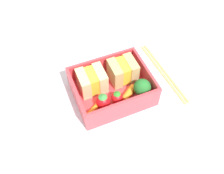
{
  "coord_description": "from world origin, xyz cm",
  "views": [
    {
      "loc": [
        -12.38,
        -29.69,
        46.21
      ],
      "look_at": [
        0.0,
        0.0,
        2.7
      ],
      "focal_mm": 40.0,
      "sensor_mm": 36.0,
      "label": 1
    }
  ],
  "objects": [
    {
      "name": "bento_tray",
      "position": [
        0.0,
        0.0,
        0.6
      ],
      "size": [
        16.4,
        13.11,
        1.2
      ],
      "primitive_type": "cube",
      "color": "#DB3C43",
      "rests_on": "ground_plane"
    },
    {
      "name": "broccoli_floret",
      "position": [
        5.58,
        -3.28,
        3.7
      ],
      "size": [
        3.75,
        3.75,
        4.43
      ],
      "color": "#81C96B",
      "rests_on": "bento_tray"
    },
    {
      "name": "bento_rim",
      "position": [
        0.0,
        0.0,
        3.49
      ],
      "size": [
        16.4,
        13.11,
        4.58
      ],
      "color": "#DB3C43",
      "rests_on": "bento_tray"
    },
    {
      "name": "carrot_stick_left",
      "position": [
        2.95,
        -2.41,
        1.94
      ],
      "size": [
        4.25,
        3.58,
        1.48
      ],
      "primitive_type": "cylinder",
      "rotation": [
        1.57,
        0.0,
        2.18
      ],
      "color": "orange",
      "rests_on": "bento_tray"
    },
    {
      "name": "sandwich_center_left",
      "position": [
        3.65,
        2.54,
        3.69
      ],
      "size": [
        5.79,
        5.09,
        4.99
      ],
      "color": "tan",
      "rests_on": "bento_tray"
    },
    {
      "name": "ground_plane",
      "position": [
        0.0,
        0.0,
        -1.0
      ],
      "size": [
        120.0,
        120.0,
        2.0
      ],
      "primitive_type": "cube",
      "color": "silver"
    },
    {
      "name": "strawberry_left",
      "position": [
        -3.15,
        -2.69,
        2.84
      ],
      "size": [
        3.04,
        3.04,
        3.64
      ],
      "color": "red",
      "rests_on": "bento_tray"
    },
    {
      "name": "folded_napkin",
      "position": [
        3.48,
        -17.19,
        0.2
      ],
      "size": [
        14.47,
        11.02,
        0.4
      ],
      "primitive_type": "cube",
      "rotation": [
        0.0,
        0.0,
        -0.09
      ],
      "color": "white",
      "rests_on": "ground_plane"
    },
    {
      "name": "strawberry_far_left",
      "position": [
        0.28,
        -2.76,
        2.59
      ],
      "size": [
        2.53,
        2.53,
        3.13
      ],
      "color": "red",
      "rests_on": "bento_tray"
    },
    {
      "name": "carrot_stick_far_left",
      "position": [
        -5.55,
        -3.21,
        1.72
      ],
      "size": [
        4.87,
        3.34,
        1.04
      ],
      "primitive_type": "cylinder",
      "rotation": [
        1.57,
        0.0,
        5.22
      ],
      "color": "orange",
      "rests_on": "bento_tray"
    },
    {
      "name": "chopstick_pair",
      "position": [
        13.84,
        1.04,
        0.35
      ],
      "size": [
        2.43,
        19.66,
        0.7
      ],
      "color": "tan",
      "rests_on": "ground_plane"
    },
    {
      "name": "sandwich_left",
      "position": [
        -3.65,
        2.54,
        3.69
      ],
      "size": [
        5.79,
        5.09,
        4.99
      ],
      "color": "#E0C189",
      "rests_on": "bento_tray"
    },
    {
      "name": "drinking_glass",
      "position": [
        -17.54,
        -0.83,
        3.81
      ],
      "size": [
        5.95,
        5.95,
        7.62
      ],
      "primitive_type": "cylinder",
      "color": "silver",
      "rests_on": "ground_plane"
    }
  ]
}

